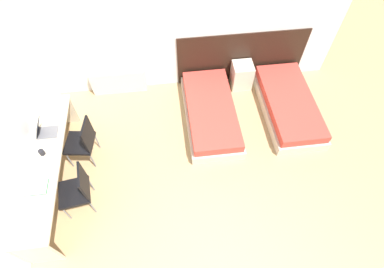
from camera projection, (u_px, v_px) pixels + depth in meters
The scene contains 13 objects.
wall_back at pixel (180, 27), 5.24m from camera, with size 6.05×0.05×2.70m.
wall_left at pixel (3, 131), 3.97m from camera, with size 0.05×4.83×2.70m.
headboard_panel at pixel (241, 57), 5.95m from camera, with size 2.55×0.03×1.12m.
bed_near_window at pixel (211, 113), 5.65m from camera, with size 0.94×1.96×0.36m.
bed_near_door at pixel (288, 105), 5.75m from camera, with size 0.94×1.96×0.36m.
nightstand at pixel (242, 75), 6.06m from camera, with size 0.40×0.37×0.55m.
radiator at pixel (119, 82), 5.98m from camera, with size 1.07×0.12×0.52m.
desk at pixel (46, 164), 4.54m from camera, with size 0.52×2.55×0.73m.
chair_near_laptop at pixel (83, 141), 4.88m from camera, with size 0.51×0.51×0.94m.
chair_near_notebook at pixel (78, 189), 4.40m from camera, with size 0.51×0.51×0.94m.
laptop at pixel (44, 131), 4.65m from camera, with size 0.31×0.24×0.30m.
open_notebook at pixel (36, 187), 4.17m from camera, with size 0.31×0.24×0.02m.
mug at pixel (42, 152), 4.45m from camera, with size 0.08×0.08×0.09m.
Camera 1 is at (-0.34, -0.65, 4.60)m, focal length 28.00 mm.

